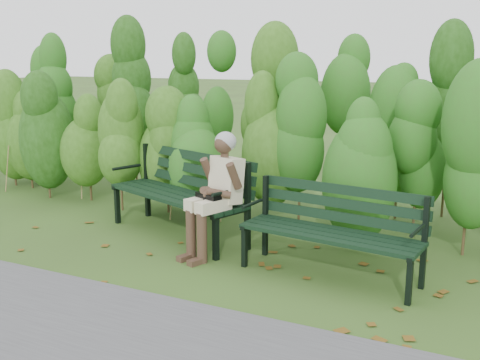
% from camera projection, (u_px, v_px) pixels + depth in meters
% --- Properties ---
extents(ground, '(80.00, 80.00, 0.00)m').
position_uv_depth(ground, '(224.00, 262.00, 5.46)').
color(ground, '#34491F').
extents(hedge_band, '(11.04, 1.67, 2.42)m').
position_uv_depth(hedge_band, '(294.00, 115.00, 6.83)').
color(hedge_band, '#47381E').
rests_on(hedge_band, ground).
extents(leaf_litter, '(5.99, 1.99, 0.01)m').
position_uv_depth(leaf_litter, '(189.00, 264.00, 5.39)').
color(leaf_litter, brown).
rests_on(leaf_litter, ground).
extents(bench_left, '(1.93, 1.18, 0.92)m').
position_uv_depth(bench_left, '(184.00, 187.00, 6.23)').
color(bench_left, black).
rests_on(bench_left, ground).
extents(bench_right, '(1.68, 0.73, 0.82)m').
position_uv_depth(bench_right, '(334.00, 224.00, 5.06)').
color(bench_right, black).
rests_on(bench_right, ground).
extents(seated_woman, '(0.53, 0.73, 1.24)m').
position_uv_depth(seated_woman, '(217.00, 186.00, 5.55)').
color(seated_woman, beige).
rests_on(seated_woman, ground).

